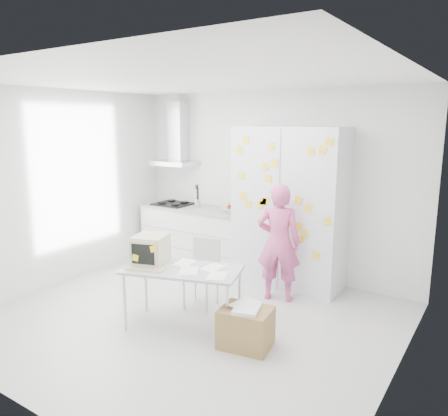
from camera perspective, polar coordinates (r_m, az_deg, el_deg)
The scene contains 10 objects.
floor at distance 5.27m, azimuth -4.45°, elevation -14.37°, with size 4.50×4.00×0.02m, color silver.
walls at distance 5.42m, azimuth 0.00°, elevation 1.51°, with size 4.52×4.01×2.70m.
ceiling at distance 4.77m, azimuth -4.96°, elevation 16.42°, with size 4.50×4.00×0.02m, color white.
counter_run at distance 7.06m, azimuth -3.75°, elevation -3.48°, with size 1.84×0.63×1.28m.
range_hood at distance 7.22m, azimuth -6.14°, elevation 8.76°, with size 0.70×0.48×1.01m.
tall_cabinet at distance 6.07m, azimuth 8.54°, elevation 0.05°, with size 1.50×0.68×2.20m.
person at distance 5.59m, azimuth 7.15°, elevation -4.49°, with size 0.55×0.36×1.52m, color #D2518E.
desk at distance 4.95m, azimuth -8.12°, elevation -6.51°, with size 1.40×0.99×1.01m.
chair at distance 5.46m, azimuth -2.74°, elevation -7.86°, with size 0.44×0.44×0.85m.
cardboard_box at distance 4.61m, azimuth 2.87°, elevation -15.24°, with size 0.57×0.48×0.44m.
Camera 1 is at (2.94, -3.74, 2.27)m, focal length 35.00 mm.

